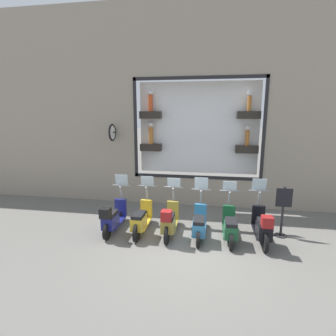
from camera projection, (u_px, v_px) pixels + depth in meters
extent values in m
plane|color=#66635E|center=(188.00, 247.00, 7.12)|extent=(120.00, 120.00, 0.00)
cube|color=gray|center=(196.00, 190.00, 10.49)|extent=(0.40, 4.91, 1.10)
cube|color=gray|center=(200.00, 37.00, 9.34)|extent=(0.40, 4.91, 2.68)
cube|color=black|center=(199.00, 78.00, 9.42)|extent=(0.04, 4.91, 0.12)
cube|color=black|center=(196.00, 177.00, 10.17)|extent=(0.04, 4.91, 0.12)
cube|color=black|center=(264.00, 130.00, 9.41)|extent=(0.04, 0.12, 3.80)
cube|color=black|center=(136.00, 129.00, 10.18)|extent=(0.04, 0.12, 3.80)
cube|color=white|center=(198.00, 128.00, 10.33)|extent=(0.04, 4.67, 3.56)
cube|color=#28231E|center=(249.00, 115.00, 9.72)|extent=(0.36, 0.84, 0.28)
cylinder|color=#B26B2D|center=(249.00, 104.00, 9.63)|extent=(0.15, 0.15, 0.55)
sphere|color=white|center=(250.00, 93.00, 9.56)|extent=(0.20, 0.20, 0.20)
cube|color=#28231E|center=(151.00, 115.00, 10.31)|extent=(0.36, 0.84, 0.28)
cylinder|color=#CC4C23|center=(150.00, 103.00, 10.22)|extent=(0.17, 0.17, 0.62)
sphere|color=white|center=(150.00, 92.00, 10.14)|extent=(0.23, 0.23, 0.23)
cube|color=#28231E|center=(247.00, 149.00, 9.98)|extent=(0.36, 0.84, 0.28)
cylinder|color=#B26B2D|center=(247.00, 138.00, 9.89)|extent=(0.16, 0.16, 0.56)
sphere|color=beige|center=(248.00, 128.00, 9.81)|extent=(0.20, 0.20, 0.20)
cube|color=#28231E|center=(151.00, 147.00, 10.57)|extent=(0.36, 0.84, 0.28)
cylinder|color=#B26B2D|center=(151.00, 136.00, 10.48)|extent=(0.18, 0.18, 0.65)
sphere|color=beige|center=(151.00, 124.00, 10.39)|extent=(0.23, 0.23, 0.23)
cylinder|color=black|center=(114.00, 132.00, 10.18)|extent=(0.35, 0.05, 0.05)
torus|color=black|center=(112.00, 133.00, 10.01)|extent=(0.66, 0.07, 0.66)
cylinder|color=white|center=(112.00, 133.00, 10.01)|extent=(0.55, 0.03, 0.55)
cylinder|color=black|center=(257.00, 223.00, 8.07)|extent=(0.54, 0.09, 0.54)
cylinder|color=black|center=(265.00, 242.00, 6.85)|extent=(0.54, 0.09, 0.54)
cube|color=black|center=(261.00, 232.00, 7.47)|extent=(1.02, 0.38, 0.06)
cube|color=black|center=(264.00, 231.00, 7.06)|extent=(0.61, 0.35, 0.36)
cube|color=black|center=(264.00, 223.00, 7.02)|extent=(0.58, 0.31, 0.10)
cube|color=black|center=(258.00, 215.00, 7.93)|extent=(0.12, 0.37, 0.56)
cylinder|color=gray|center=(259.00, 198.00, 7.90)|extent=(0.20, 0.06, 0.45)
cylinder|color=gray|center=(259.00, 191.00, 7.92)|extent=(0.04, 0.61, 0.04)
cube|color=silver|center=(259.00, 184.00, 7.92)|extent=(0.09, 0.42, 0.37)
cube|color=maroon|center=(267.00, 222.00, 6.68)|extent=(0.28, 0.28, 0.28)
cylinder|color=black|center=(228.00, 222.00, 8.26)|extent=(0.45, 0.09, 0.45)
cylinder|color=black|center=(231.00, 242.00, 6.97)|extent=(0.45, 0.09, 0.45)
cube|color=#19512D|center=(229.00, 231.00, 7.61)|extent=(1.02, 0.38, 0.06)
cube|color=#19512D|center=(231.00, 230.00, 7.21)|extent=(0.61, 0.35, 0.36)
cube|color=black|center=(231.00, 222.00, 7.16)|extent=(0.58, 0.31, 0.10)
cube|color=#19512D|center=(229.00, 214.00, 8.08)|extent=(0.12, 0.37, 0.56)
cylinder|color=gray|center=(229.00, 198.00, 8.04)|extent=(0.20, 0.06, 0.45)
cylinder|color=gray|center=(230.00, 191.00, 8.07)|extent=(0.04, 0.60, 0.04)
cube|color=silver|center=(230.00, 186.00, 8.08)|extent=(0.08, 0.42, 0.30)
cylinder|color=black|center=(200.00, 220.00, 8.40)|extent=(0.45, 0.09, 0.45)
cylinder|color=black|center=(198.00, 239.00, 7.10)|extent=(0.45, 0.09, 0.45)
cube|color=teal|center=(199.00, 229.00, 7.75)|extent=(1.02, 0.39, 0.06)
cube|color=teal|center=(199.00, 228.00, 7.35)|extent=(0.61, 0.35, 0.36)
cube|color=black|center=(199.00, 220.00, 7.30)|extent=(0.58, 0.31, 0.10)
cube|color=teal|center=(200.00, 212.00, 8.22)|extent=(0.12, 0.37, 0.56)
cylinder|color=gray|center=(201.00, 197.00, 8.18)|extent=(0.20, 0.06, 0.45)
cylinder|color=gray|center=(201.00, 190.00, 8.21)|extent=(0.04, 0.60, 0.04)
cube|color=silver|center=(201.00, 183.00, 8.21)|extent=(0.10, 0.42, 0.39)
cylinder|color=black|center=(173.00, 217.00, 8.50)|extent=(0.53, 0.09, 0.53)
cylinder|color=black|center=(167.00, 235.00, 7.27)|extent=(0.53, 0.09, 0.53)
cube|color=olive|center=(170.00, 226.00, 7.89)|extent=(1.02, 0.39, 0.06)
cube|color=olive|center=(168.00, 224.00, 7.48)|extent=(0.61, 0.35, 0.36)
cube|color=black|center=(168.00, 217.00, 7.44)|extent=(0.58, 0.31, 0.10)
cube|color=olive|center=(173.00, 210.00, 8.35)|extent=(0.12, 0.37, 0.56)
cylinder|color=gray|center=(173.00, 194.00, 8.32)|extent=(0.20, 0.06, 0.45)
cylinder|color=gray|center=(174.00, 187.00, 8.34)|extent=(0.04, 0.60, 0.04)
cube|color=silver|center=(174.00, 182.00, 8.35)|extent=(0.08, 0.42, 0.30)
cube|color=maroon|center=(166.00, 216.00, 7.10)|extent=(0.28, 0.28, 0.28)
cylinder|color=black|center=(147.00, 216.00, 8.64)|extent=(0.53, 0.09, 0.53)
cylinder|color=black|center=(136.00, 233.00, 7.41)|extent=(0.53, 0.09, 0.53)
cube|color=gold|center=(142.00, 224.00, 8.02)|extent=(1.02, 0.38, 0.06)
cube|color=gold|center=(139.00, 222.00, 7.62)|extent=(0.61, 0.35, 0.36)
cube|color=black|center=(139.00, 215.00, 7.57)|extent=(0.58, 0.31, 0.10)
cube|color=gold|center=(146.00, 208.00, 8.49)|extent=(0.12, 0.37, 0.56)
cylinder|color=gray|center=(147.00, 193.00, 8.45)|extent=(0.20, 0.06, 0.45)
cylinder|color=gray|center=(147.00, 186.00, 8.48)|extent=(0.04, 0.60, 0.04)
cube|color=silver|center=(147.00, 181.00, 8.48)|extent=(0.08, 0.42, 0.32)
cylinder|color=black|center=(122.00, 215.00, 8.80)|extent=(0.48, 0.09, 0.48)
cylinder|color=black|center=(107.00, 231.00, 7.53)|extent=(0.48, 0.09, 0.48)
cube|color=navy|center=(115.00, 223.00, 8.17)|extent=(1.02, 0.38, 0.06)
cube|color=navy|center=(110.00, 221.00, 7.77)|extent=(0.61, 0.35, 0.36)
cube|color=black|center=(110.00, 214.00, 7.72)|extent=(0.58, 0.31, 0.10)
cube|color=navy|center=(121.00, 207.00, 8.63)|extent=(0.12, 0.37, 0.56)
cylinder|color=gray|center=(121.00, 192.00, 8.60)|extent=(0.20, 0.06, 0.45)
cylinder|color=gray|center=(121.00, 185.00, 8.62)|extent=(0.04, 0.61, 0.04)
cube|color=silver|center=(122.00, 180.00, 8.62)|extent=(0.09, 0.42, 0.36)
cube|color=black|center=(105.00, 213.00, 7.37)|extent=(0.28, 0.28, 0.28)
cylinder|color=#232326|center=(280.00, 235.00, 7.79)|extent=(0.36, 0.36, 0.02)
cylinder|color=#232326|center=(283.00, 212.00, 7.64)|extent=(0.07, 0.07, 1.52)
cube|color=black|center=(284.00, 198.00, 7.53)|extent=(0.03, 0.45, 0.55)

